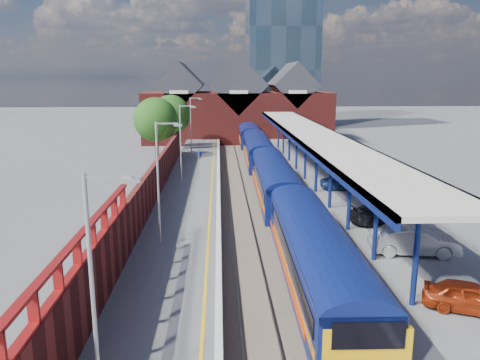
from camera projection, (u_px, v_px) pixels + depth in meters
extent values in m
plane|color=#5B5B5E|center=(247.00, 175.00, 50.91)|extent=(240.00, 240.00, 0.00)
cube|color=#473D33|center=(254.00, 197.00, 41.14)|extent=(6.00, 76.00, 0.06)
cube|color=slate|center=(229.00, 197.00, 41.03)|extent=(0.07, 76.00, 0.14)
cube|color=slate|center=(245.00, 196.00, 41.09)|extent=(0.07, 76.00, 0.14)
cube|color=slate|center=(263.00, 196.00, 41.16)|extent=(0.07, 76.00, 0.14)
cube|color=slate|center=(279.00, 196.00, 41.22)|extent=(0.07, 76.00, 0.14)
cube|color=#565659|center=(192.00, 193.00, 40.80)|extent=(5.00, 76.00, 1.00)
cube|color=#565659|center=(322.00, 191.00, 41.31)|extent=(6.00, 76.00, 1.00)
cube|color=silver|center=(218.00, 187.00, 40.79)|extent=(0.30, 76.00, 0.05)
cube|color=silver|center=(290.00, 186.00, 41.07)|extent=(0.30, 76.00, 0.05)
cube|color=yellow|center=(212.00, 187.00, 40.77)|extent=(0.14, 76.00, 0.01)
cube|color=#0C1755|center=(315.00, 257.00, 22.45)|extent=(3.12, 16.05, 2.50)
cube|color=#0C1755|center=(316.00, 233.00, 22.18)|extent=(3.12, 16.05, 0.60)
cube|color=#0C1755|center=(275.00, 182.00, 38.65)|extent=(3.12, 16.05, 2.50)
cube|color=#0C1755|center=(275.00, 167.00, 38.38)|extent=(3.12, 16.05, 0.60)
cube|color=#0C1755|center=(258.00, 151.00, 54.84)|extent=(3.12, 16.05, 2.50)
cube|color=#0C1755|center=(258.00, 140.00, 54.58)|extent=(3.12, 16.05, 0.60)
cube|color=#0C1755|center=(249.00, 134.00, 71.04)|extent=(3.12, 16.05, 2.50)
cube|color=#0C1755|center=(249.00, 126.00, 70.77)|extent=(3.12, 16.05, 0.60)
cube|color=black|center=(251.00, 160.00, 46.59)|extent=(0.04, 60.54, 0.70)
cube|color=orange|center=(250.00, 167.00, 46.76)|extent=(0.03, 55.27, 0.30)
cube|color=red|center=(250.00, 170.00, 46.81)|extent=(0.03, 55.27, 0.30)
cube|color=#F2B20C|center=(366.00, 358.00, 14.77)|extent=(2.83, 0.36, 2.10)
cube|color=black|center=(368.00, 335.00, 14.49)|extent=(2.30, 0.21, 0.90)
cube|color=black|center=(344.00, 355.00, 17.33)|extent=(2.00, 2.40, 0.60)
cube|color=black|center=(247.00, 140.00, 76.85)|extent=(2.00, 2.40, 0.60)
cylinder|color=navy|center=(416.00, 258.00, 19.24)|extent=(0.24, 0.24, 4.20)
cylinder|color=navy|center=(376.00, 221.00, 24.12)|extent=(0.24, 0.24, 4.20)
cylinder|color=navy|center=(349.00, 197.00, 29.00)|extent=(0.24, 0.24, 4.20)
cylinder|color=navy|center=(331.00, 180.00, 33.88)|extent=(0.24, 0.24, 4.20)
cylinder|color=navy|center=(316.00, 167.00, 38.76)|extent=(0.24, 0.24, 4.20)
cylinder|color=navy|center=(305.00, 157.00, 43.63)|extent=(0.24, 0.24, 4.20)
cylinder|color=navy|center=(297.00, 149.00, 48.51)|extent=(0.24, 0.24, 4.20)
cylinder|color=navy|center=(289.00, 142.00, 53.39)|extent=(0.24, 0.24, 4.20)
cylinder|color=navy|center=(284.00, 137.00, 58.27)|extent=(0.24, 0.24, 4.20)
cylinder|color=navy|center=(278.00, 132.00, 63.15)|extent=(0.24, 0.24, 4.20)
cube|color=beige|center=(314.00, 134.00, 42.20)|extent=(4.50, 52.00, 0.25)
cube|color=navy|center=(290.00, 136.00, 42.13)|extent=(0.20, 52.00, 0.55)
cube|color=navy|center=(337.00, 136.00, 42.33)|extent=(0.20, 52.00, 0.55)
cylinder|color=#A5A8AA|center=(93.00, 300.00, 12.58)|extent=(0.12, 0.12, 7.00)
cube|color=#A5A8AA|center=(108.00, 176.00, 11.87)|extent=(1.20, 0.08, 0.08)
cube|color=#A5A8AA|center=(132.00, 180.00, 11.92)|extent=(0.45, 0.18, 0.12)
cylinder|color=#A5A8AA|center=(158.00, 184.00, 26.24)|extent=(0.12, 0.12, 7.00)
cube|color=#A5A8AA|center=(167.00, 123.00, 25.53)|extent=(1.20, 0.08, 0.08)
cube|color=#A5A8AA|center=(178.00, 125.00, 25.58)|extent=(0.45, 0.18, 0.12)
cylinder|color=#A5A8AA|center=(181.00, 144.00, 41.85)|extent=(0.12, 0.12, 7.00)
cube|color=#A5A8AA|center=(186.00, 106.00, 41.14)|extent=(1.20, 0.08, 0.08)
cube|color=#A5A8AA|center=(193.00, 107.00, 41.19)|extent=(0.45, 0.18, 0.12)
cylinder|color=#A5A8AA|center=(191.00, 126.00, 57.46)|extent=(0.12, 0.12, 7.00)
cube|color=#A5A8AA|center=(195.00, 98.00, 56.75)|extent=(1.20, 0.08, 0.08)
cube|color=#A5A8AA|center=(200.00, 99.00, 56.80)|extent=(0.45, 0.18, 0.12)
cylinder|color=#A5A8AA|center=(199.00, 165.00, 44.35)|extent=(0.08, 0.08, 2.50)
cube|color=#0C194C|center=(199.00, 154.00, 44.12)|extent=(0.55, 0.06, 0.35)
cube|color=maroon|center=(151.00, 188.00, 34.42)|extent=(0.35, 50.00, 2.80)
cube|color=maroon|center=(84.00, 231.00, 17.32)|extent=(0.30, 15.00, 0.12)
cube|color=maroon|center=(86.00, 255.00, 17.52)|extent=(0.30, 15.00, 0.12)
cube|color=maroon|center=(33.00, 308.00, 12.55)|extent=(0.30, 0.12, 1.00)
cube|color=maroon|center=(58.00, 277.00, 14.50)|extent=(0.30, 0.12, 1.00)
cube|color=maroon|center=(77.00, 253.00, 16.45)|extent=(0.30, 0.12, 1.00)
cube|color=maroon|center=(92.00, 235.00, 18.40)|extent=(0.30, 0.12, 1.00)
cube|color=maroon|center=(104.00, 220.00, 20.35)|extent=(0.30, 0.12, 1.00)
cube|color=maroon|center=(114.00, 207.00, 22.31)|extent=(0.30, 0.12, 1.00)
cube|color=maroon|center=(123.00, 197.00, 24.26)|extent=(0.30, 0.12, 1.00)
cube|color=maroon|center=(237.00, 117.00, 77.37)|extent=(30.00, 12.00, 8.00)
cube|color=#232328|center=(182.00, 85.00, 75.85)|extent=(7.13, 12.00, 7.13)
cube|color=#232328|center=(237.00, 85.00, 76.25)|extent=(9.16, 12.00, 9.16)
cube|color=#232328|center=(292.00, 85.00, 76.65)|extent=(7.13, 12.00, 7.13)
cube|color=beige|center=(179.00, 92.00, 70.16)|extent=(2.80, 0.15, 0.50)
cube|color=beige|center=(239.00, 92.00, 70.56)|extent=(2.80, 0.15, 0.50)
cube|color=beige|center=(298.00, 92.00, 70.96)|extent=(2.80, 0.15, 0.50)
cube|color=#466378|center=(281.00, 29.00, 95.84)|extent=(14.00, 14.00, 40.00)
cylinder|color=#382314|center=(157.00, 149.00, 55.87)|extent=(0.44, 0.44, 4.00)
sphere|color=#1D4312|center=(156.00, 120.00, 55.11)|extent=(5.20, 5.20, 5.20)
sphere|color=#1D4312|center=(162.00, 126.00, 54.81)|extent=(3.20, 3.20, 3.20)
cylinder|color=#382314|center=(172.00, 140.00, 63.71)|extent=(0.44, 0.44, 4.00)
sphere|color=#1D4312|center=(171.00, 114.00, 62.96)|extent=(5.20, 5.20, 5.20)
sphere|color=#1D4312|center=(177.00, 120.00, 62.66)|extent=(3.20, 3.20, 3.20)
imported|color=maroon|center=(471.00, 297.00, 19.01)|extent=(3.95, 2.87, 1.25)
imported|color=#9D9DA1|center=(414.00, 241.00, 25.15)|extent=(4.86, 2.30, 1.54)
imported|color=black|center=(384.00, 214.00, 30.51)|extent=(4.81, 2.67, 1.32)
imported|color=navy|center=(343.00, 183.00, 39.89)|extent=(3.90, 1.97, 1.06)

